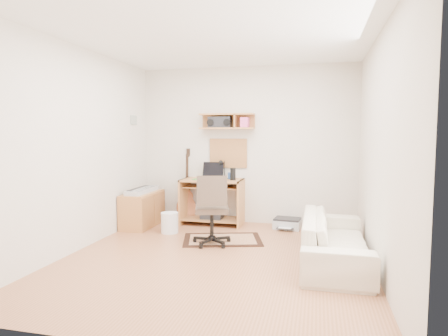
% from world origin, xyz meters
% --- Properties ---
extents(floor, '(3.60, 4.00, 0.01)m').
position_xyz_m(floor, '(0.00, 0.00, -0.01)').
color(floor, '#AA6C46').
rests_on(floor, ground).
extents(ceiling, '(3.60, 4.00, 0.01)m').
position_xyz_m(ceiling, '(0.00, 0.00, 2.60)').
color(ceiling, white).
rests_on(ceiling, ground).
extents(back_wall, '(3.60, 0.01, 2.60)m').
position_xyz_m(back_wall, '(0.00, 2.00, 1.30)').
color(back_wall, beige).
rests_on(back_wall, ground).
extents(left_wall, '(0.01, 4.00, 2.60)m').
position_xyz_m(left_wall, '(-1.80, 0.00, 1.30)').
color(left_wall, beige).
rests_on(left_wall, ground).
extents(right_wall, '(0.01, 4.00, 2.60)m').
position_xyz_m(right_wall, '(1.80, 0.00, 1.30)').
color(right_wall, beige).
rests_on(right_wall, ground).
extents(wall_shelf, '(0.90, 0.25, 0.26)m').
position_xyz_m(wall_shelf, '(-0.30, 1.88, 1.70)').
color(wall_shelf, '#C17F44').
rests_on(wall_shelf, back_wall).
extents(cork_board, '(0.64, 0.03, 0.49)m').
position_xyz_m(cork_board, '(-0.30, 1.98, 1.17)').
color(cork_board, tan).
rests_on(cork_board, back_wall).
extents(wall_photo, '(0.02, 0.20, 0.15)m').
position_xyz_m(wall_photo, '(-1.79, 1.50, 1.72)').
color(wall_photo, '#4C8CBF').
rests_on(wall_photo, left_wall).
extents(desk, '(1.00, 0.55, 0.75)m').
position_xyz_m(desk, '(-0.51, 1.73, 0.38)').
color(desk, '#C17F44').
rests_on(desk, floor).
extents(laptop, '(0.42, 0.42, 0.28)m').
position_xyz_m(laptop, '(-0.54, 1.71, 0.89)').
color(laptop, silver).
rests_on(laptop, desk).
extents(speaker, '(0.09, 0.09, 0.20)m').
position_xyz_m(speaker, '(-0.15, 1.68, 0.85)').
color(speaker, black).
rests_on(speaker, desk).
extents(desk_lamp, '(0.10, 0.10, 0.30)m').
position_xyz_m(desk_lamp, '(-0.34, 1.87, 0.90)').
color(desk_lamp, black).
rests_on(desk_lamp, desk).
extents(pencil_cup, '(0.08, 0.08, 0.11)m').
position_xyz_m(pencil_cup, '(-0.24, 1.83, 0.80)').
color(pencil_cup, '#2E4A8B').
rests_on(pencil_cup, desk).
extents(boombox, '(0.37, 0.17, 0.19)m').
position_xyz_m(boombox, '(-0.42, 1.87, 1.68)').
color(boombox, black).
rests_on(boombox, wall_shelf).
extents(rug, '(1.24, 0.99, 0.01)m').
position_xyz_m(rug, '(-0.12, 0.82, 0.01)').
color(rug, '#CAB387').
rests_on(rug, floor).
extents(task_chair, '(0.61, 0.61, 0.96)m').
position_xyz_m(task_chair, '(-0.21, 0.58, 0.48)').
color(task_chair, '#3C2E23').
rests_on(task_chair, floor).
extents(cabinet, '(0.40, 0.90, 0.55)m').
position_xyz_m(cabinet, '(-1.58, 1.33, 0.28)').
color(cabinet, '#C17F44').
rests_on(cabinet, floor).
extents(music_keyboard, '(0.24, 0.77, 0.07)m').
position_xyz_m(music_keyboard, '(-1.58, 1.33, 0.58)').
color(music_keyboard, '#B2B5BA').
rests_on(music_keyboard, cabinet).
extents(guitar, '(0.39, 0.32, 1.25)m').
position_xyz_m(guitar, '(-1.02, 1.86, 0.63)').
color(guitar, '#B66038').
rests_on(guitar, floor).
extents(waste_basket, '(0.26, 0.26, 0.31)m').
position_xyz_m(waste_basket, '(-0.99, 1.02, 0.15)').
color(waste_basket, white).
rests_on(waste_basket, floor).
extents(printer, '(0.45, 0.36, 0.16)m').
position_xyz_m(printer, '(0.72, 1.72, 0.09)').
color(printer, '#A5A8AA').
rests_on(printer, floor).
extents(sofa, '(0.54, 1.86, 0.73)m').
position_xyz_m(sofa, '(1.38, 0.22, 0.36)').
color(sofa, beige).
rests_on(sofa, floor).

